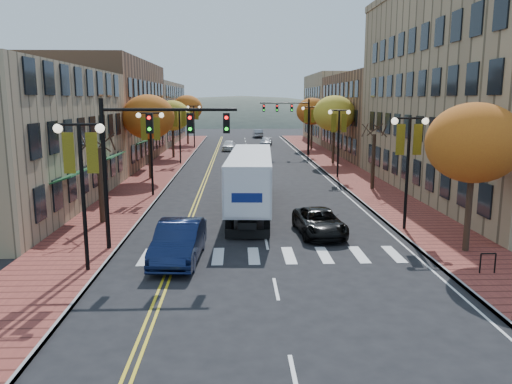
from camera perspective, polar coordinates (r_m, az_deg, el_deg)
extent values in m
plane|color=black|center=(20.80, 1.87, -8.99)|extent=(200.00, 200.00, 0.00)
cube|color=brown|center=(53.05, -10.40, 2.94)|extent=(4.00, 85.00, 0.15)
cube|color=brown|center=(53.52, 9.07, 3.04)|extent=(4.00, 85.00, 0.15)
cube|color=brown|center=(57.71, -18.06, 8.61)|extent=(12.00, 24.00, 11.00)
cube|color=#9E8966|center=(82.07, -13.29, 8.75)|extent=(12.00, 26.00, 9.50)
cube|color=brown|center=(64.72, 15.92, 8.43)|extent=(15.00, 24.00, 10.00)
cube|color=#9E8966|center=(85.90, 11.38, 9.39)|extent=(15.00, 20.00, 11.00)
cylinder|color=#382619|center=(28.96, -17.34, 0.72)|extent=(0.28, 0.28, 4.20)
cylinder|color=#382619|center=(44.42, -12.05, 4.70)|extent=(0.28, 0.28, 4.90)
ellipsoid|color=#C56D17|center=(44.23, -12.19, 8.39)|extent=(4.48, 4.48, 3.81)
cylinder|color=#382619|center=(60.20, -9.47, 6.10)|extent=(0.28, 0.28, 4.55)
ellipsoid|color=yellow|center=(60.06, -9.55, 8.62)|extent=(4.16, 4.16, 3.54)
cylinder|color=#382619|center=(78.04, -7.82, 7.32)|extent=(0.28, 0.28, 5.04)
ellipsoid|color=#C56D17|center=(77.93, -7.88, 9.48)|extent=(4.61, 4.61, 3.92)
cylinder|color=#382619|center=(24.36, 23.18, -1.03)|extent=(0.28, 0.28, 4.55)
ellipsoid|color=#C56D17|center=(24.01, 23.64, 5.17)|extent=(4.16, 4.16, 3.54)
cylinder|color=#382619|center=(39.25, 13.25, 3.39)|extent=(0.28, 0.28, 4.20)
cylinder|color=#382619|center=(54.72, 8.84, 5.87)|extent=(0.28, 0.28, 4.90)
ellipsoid|color=yellow|center=(54.57, 8.93, 8.87)|extent=(4.48, 4.48, 3.81)
cylinder|color=#382619|center=(70.46, 6.37, 6.90)|extent=(0.28, 0.28, 4.76)
ellipsoid|color=#C56D17|center=(70.34, 6.42, 9.15)|extent=(4.35, 4.35, 3.70)
cylinder|color=black|center=(20.85, -19.11, -0.97)|extent=(0.16, 0.16, 6.00)
cylinder|color=black|center=(20.50, -19.62, 7.28)|extent=(1.60, 0.10, 0.10)
sphere|color=#FFF2CC|center=(20.75, -21.71, 6.76)|extent=(0.36, 0.36, 0.36)
sphere|color=#FFF2CC|center=(20.28, -17.42, 6.95)|extent=(0.36, 0.36, 0.36)
cube|color=gold|center=(20.71, -20.62, 4.19)|extent=(0.45, 0.03, 1.60)
cube|color=gold|center=(20.45, -18.22, 4.26)|extent=(0.45, 0.03, 1.60)
cylinder|color=black|center=(36.28, -11.86, 4.08)|extent=(0.16, 0.16, 6.00)
cylinder|color=black|center=(36.08, -12.04, 8.81)|extent=(1.60, 0.10, 0.10)
sphere|color=#FFF2CC|center=(36.23, -13.29, 8.53)|extent=(0.36, 0.36, 0.36)
sphere|color=#FFF2CC|center=(35.96, -10.76, 8.62)|extent=(0.36, 0.36, 0.36)
cube|color=gold|center=(36.20, -12.68, 7.05)|extent=(0.45, 0.03, 1.60)
cube|color=gold|center=(36.05, -11.26, 7.09)|extent=(0.45, 0.03, 1.60)
cylinder|color=black|center=(54.04, -8.69, 6.24)|extent=(0.16, 0.16, 6.00)
cylinder|color=black|center=(53.90, -8.78, 9.42)|extent=(1.60, 0.10, 0.10)
sphere|color=#FFF2CC|center=(54.00, -9.63, 9.24)|extent=(0.36, 0.36, 0.36)
sphere|color=#FFF2CC|center=(53.82, -7.92, 9.29)|extent=(0.36, 0.36, 0.36)
cube|color=gold|center=(53.98, -9.23, 8.25)|extent=(0.45, 0.03, 1.60)
cube|color=gold|center=(53.88, -8.27, 8.27)|extent=(0.45, 0.03, 1.60)
cylinder|color=black|center=(71.91, -7.09, 7.33)|extent=(0.16, 0.16, 6.00)
cylinder|color=black|center=(71.81, -7.15, 9.72)|extent=(1.60, 0.10, 0.10)
sphere|color=#FFF2CC|center=(71.89, -7.79, 9.59)|extent=(0.36, 0.36, 0.36)
sphere|color=#FFF2CC|center=(71.75, -6.50, 9.61)|extent=(0.36, 0.36, 0.36)
cube|color=gold|center=(71.87, -7.49, 8.84)|extent=(0.45, 0.03, 1.60)
cube|color=gold|center=(71.80, -6.76, 8.85)|extent=(0.45, 0.03, 1.60)
cylinder|color=black|center=(27.35, 16.88, 1.78)|extent=(0.16, 0.16, 6.00)
cylinder|color=black|center=(27.07, 17.22, 8.07)|extent=(1.60, 0.10, 0.10)
sphere|color=#FFF2CC|center=(26.83, 15.57, 7.81)|extent=(0.36, 0.36, 0.36)
sphere|color=#FFF2CC|center=(27.35, 18.80, 7.69)|extent=(0.36, 0.36, 0.36)
cube|color=gold|center=(26.99, 16.18, 5.78)|extent=(0.45, 0.03, 1.60)
cube|color=gold|center=(27.29, 17.99, 5.73)|extent=(0.45, 0.03, 1.60)
cylinder|color=black|center=(44.63, 9.39, 5.34)|extent=(0.16, 0.16, 6.00)
cylinder|color=black|center=(44.46, 9.51, 9.19)|extent=(1.60, 0.10, 0.10)
sphere|color=#FFF2CC|center=(44.31, 8.48, 9.02)|extent=(0.36, 0.36, 0.36)
sphere|color=#FFF2CC|center=(44.63, 10.52, 8.97)|extent=(0.36, 0.36, 0.36)
cube|color=gold|center=(44.41, 8.89, 7.78)|extent=(0.45, 0.03, 1.60)
cube|color=gold|center=(44.59, 10.04, 7.76)|extent=(0.45, 0.03, 1.60)
cylinder|color=black|center=(62.32, 6.09, 6.86)|extent=(0.16, 0.16, 6.00)
cylinder|color=black|center=(62.20, 6.15, 9.62)|extent=(1.60, 0.10, 0.10)
sphere|color=#FFF2CC|center=(62.09, 5.40, 9.50)|extent=(0.36, 0.36, 0.36)
sphere|color=#FFF2CC|center=(62.32, 6.88, 9.47)|extent=(0.36, 0.36, 0.36)
cube|color=gold|center=(62.16, 5.71, 8.62)|extent=(0.45, 0.03, 1.60)
cube|color=gold|center=(62.29, 6.54, 8.60)|extent=(0.45, 0.03, 1.60)
cylinder|color=black|center=(23.58, -16.87, 1.68)|extent=(0.20, 0.20, 7.00)
cylinder|color=black|center=(22.75, -9.85, 9.26)|extent=(6.00, 0.14, 0.14)
cube|color=black|center=(22.90, -12.06, 7.69)|extent=(0.30, 0.25, 0.90)
sphere|color=#FF0C0C|center=(22.76, -12.14, 8.30)|extent=(0.16, 0.16, 0.16)
cube|color=black|center=(22.67, -7.53, 7.80)|extent=(0.30, 0.25, 0.90)
sphere|color=#FF0C0C|center=(22.52, -7.58, 8.42)|extent=(0.16, 0.16, 0.16)
cube|color=black|center=(22.58, -3.39, 7.86)|extent=(0.30, 0.25, 0.90)
sphere|color=#FF0C0C|center=(22.43, -3.41, 8.48)|extent=(0.16, 0.16, 0.16)
cylinder|color=black|center=(62.27, 6.01, 7.32)|extent=(0.20, 0.20, 7.00)
cylinder|color=black|center=(61.82, 3.27, 10.12)|extent=(6.00, 0.14, 0.14)
cube|color=black|center=(61.92, 4.10, 9.56)|extent=(0.30, 0.25, 0.90)
sphere|color=#FF0C0C|center=(61.78, 4.12, 9.79)|extent=(0.16, 0.16, 0.16)
cube|color=black|center=(61.75, 2.42, 9.57)|extent=(0.30, 0.25, 0.90)
sphere|color=#FF0C0C|center=(61.61, 2.43, 9.80)|extent=(0.16, 0.16, 0.16)
cube|color=black|center=(61.64, 0.89, 9.58)|extent=(0.30, 0.25, 0.90)
sphere|color=#FF0C0C|center=(61.50, 0.90, 9.81)|extent=(0.16, 0.16, 0.16)
cube|color=black|center=(30.50, -0.62, -1.09)|extent=(1.62, 12.22, 0.33)
cube|color=silver|center=(30.21, -0.63, 1.96)|extent=(3.11, 12.30, 2.62)
cube|color=black|center=(37.76, -0.30, 2.32)|extent=(2.50, 2.94, 2.34)
cylinder|color=black|center=(25.88, -3.12, -3.97)|extent=(0.38, 0.95, 0.94)
cylinder|color=black|center=(25.82, 1.26, -4.00)|extent=(0.38, 0.95, 0.94)
cylinder|color=black|center=(26.97, -2.94, -3.37)|extent=(0.38, 0.95, 0.94)
cylinder|color=black|center=(26.91, 1.25, -3.39)|extent=(0.38, 0.95, 0.94)
cylinder|color=black|center=(36.86, -1.87, 0.42)|extent=(0.38, 0.95, 0.94)
cylinder|color=black|center=(36.81, 1.19, 0.41)|extent=(0.38, 0.95, 0.94)
cylinder|color=black|center=(38.89, -1.72, 0.95)|extent=(0.38, 0.95, 0.94)
cylinder|color=black|center=(38.84, 1.18, 0.94)|extent=(0.38, 0.95, 0.94)
imported|color=#0D1636|center=(22.08, -8.80, -5.59)|extent=(2.12, 5.33, 1.72)
imported|color=black|center=(26.18, 7.25, -3.42)|extent=(2.50, 4.93, 1.34)
imported|color=white|center=(68.89, -3.13, 5.35)|extent=(2.01, 4.34, 1.44)
imported|color=#A2A2A9|center=(75.93, 1.15, 5.76)|extent=(2.24, 4.35, 1.21)
imported|color=#94959B|center=(92.21, 0.21, 6.71)|extent=(1.79, 4.65, 1.51)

